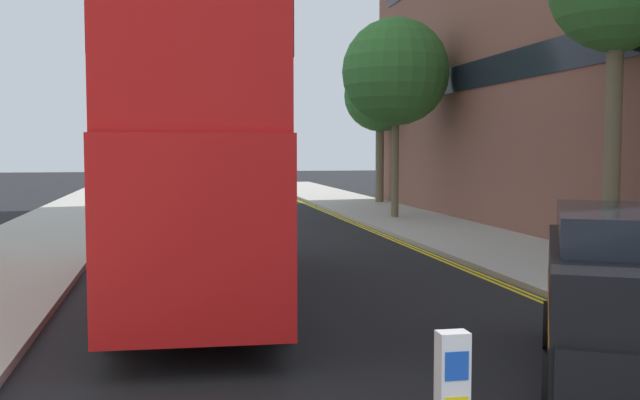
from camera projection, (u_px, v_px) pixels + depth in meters
sidewalk_right at (491, 245)px, 21.35m from camera, size 4.00×80.00×0.14m
sidewalk_left at (11, 258)px, 18.82m from camera, size 4.00×80.00×0.14m
kerb_line_outer at (447, 260)px, 18.99m from camera, size 0.10×56.00×0.01m
kerb_line_inner at (441, 260)px, 18.96m from camera, size 0.10×56.00×0.01m
keep_left_bollard at (452, 397)px, 6.70m from camera, size 0.36×0.28×1.11m
double_decker_bus_away at (197, 139)px, 14.14m from camera, size 3.11×10.89×5.64m
taxi_minivan at (633, 299)px, 8.77m from camera, size 3.91×5.12×2.12m
street_tree_near at (380, 96)px, 37.49m from camera, size 3.64×3.64×7.21m
street_tree_distant at (396, 72)px, 29.14m from camera, size 4.22×4.22×7.83m
townhouse_terrace_right at (616, 26)px, 27.08m from camera, size 10.08×28.00×14.63m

